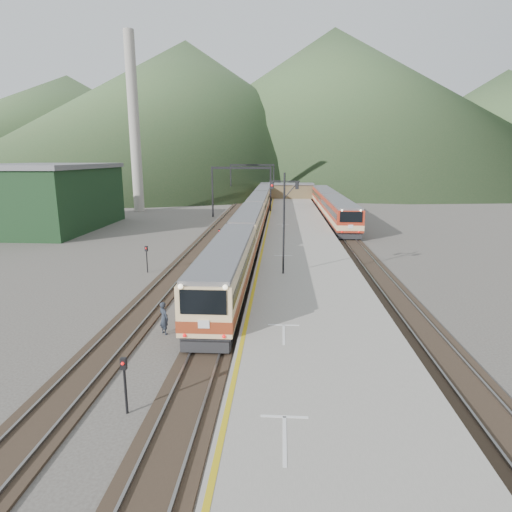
# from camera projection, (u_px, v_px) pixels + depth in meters

# --- Properties ---
(ground) EXTENTS (400.00, 400.00, 0.00)m
(ground) POSITION_uv_depth(u_px,v_px,m) (179.00, 424.00, 15.48)
(ground) COLOR #47423D
(ground) RESTS_ON ground
(track_main) EXTENTS (2.60, 200.00, 0.23)m
(track_main) POSITION_uv_depth(u_px,v_px,m) (253.00, 233.00, 54.36)
(track_main) COLOR black
(track_main) RESTS_ON ground
(track_far) EXTENTS (2.60, 200.00, 0.23)m
(track_far) POSITION_uv_depth(u_px,v_px,m) (214.00, 232.00, 54.65)
(track_far) COLOR black
(track_far) RESTS_ON ground
(track_second) EXTENTS (2.60, 200.00, 0.23)m
(track_second) POSITION_uv_depth(u_px,v_px,m) (344.00, 234.00, 53.69)
(track_second) COLOR black
(track_second) RESTS_ON ground
(platform) EXTENTS (8.00, 100.00, 1.00)m
(platform) POSITION_uv_depth(u_px,v_px,m) (298.00, 233.00, 51.99)
(platform) COLOR gray
(platform) RESTS_ON ground
(gantry_near) EXTENTS (9.55, 0.25, 8.00)m
(gantry_near) POSITION_uv_depth(u_px,v_px,m) (241.00, 182.00, 67.87)
(gantry_near) COLOR black
(gantry_near) RESTS_ON ground
(gantry_far) EXTENTS (9.55, 0.25, 8.00)m
(gantry_far) POSITION_uv_depth(u_px,v_px,m) (252.00, 176.00, 92.18)
(gantry_far) COLOR black
(gantry_far) RESTS_ON ground
(warehouse) EXTENTS (14.50, 20.50, 8.60)m
(warehouse) POSITION_uv_depth(u_px,v_px,m) (45.00, 197.00, 56.98)
(warehouse) COLOR black
(warehouse) RESTS_ON ground
(smokestack) EXTENTS (1.80, 1.80, 30.00)m
(smokestack) POSITION_uv_depth(u_px,v_px,m) (134.00, 124.00, 73.67)
(smokestack) COLOR #9E998E
(smokestack) RESTS_ON ground
(station_shed) EXTENTS (9.40, 4.40, 3.10)m
(station_shed) POSITION_uv_depth(u_px,v_px,m) (291.00, 190.00, 90.42)
(station_shed) COLOR brown
(station_shed) RESTS_ON platform
(hill_a) EXTENTS (180.00, 180.00, 60.00)m
(hill_a) POSITION_uv_depth(u_px,v_px,m) (188.00, 111.00, 195.81)
(hill_a) COLOR #304E2B
(hill_a) RESTS_ON ground
(hill_b) EXTENTS (220.00, 220.00, 75.00)m
(hill_b) POSITION_uv_depth(u_px,v_px,m) (332.00, 103.00, 228.92)
(hill_b) COLOR #304E2B
(hill_b) RESTS_ON ground
(hill_c) EXTENTS (160.00, 160.00, 50.00)m
(hill_c) POSITION_uv_depth(u_px,v_px,m) (502.00, 124.00, 207.61)
(hill_c) COLOR #304E2B
(hill_c) RESTS_ON ground
(hill_d) EXTENTS (200.00, 200.00, 55.00)m
(hill_d) POSITION_uv_depth(u_px,v_px,m) (71.00, 125.00, 249.68)
(hill_d) COLOR #304E2B
(hill_d) RESTS_ON ground
(main_train) EXTENTS (2.71, 92.98, 3.30)m
(main_train) POSITION_uv_depth(u_px,v_px,m) (258.00, 208.00, 65.43)
(main_train) COLOR #E7C288
(main_train) RESTS_ON track_main
(second_train) EXTENTS (3.10, 42.25, 3.79)m
(second_train) POSITION_uv_depth(u_px,v_px,m) (330.00, 204.00, 69.16)
(second_train) COLOR #A72D19
(second_train) RESTS_ON track_second
(signal_mast) EXTENTS (2.19, 0.47, 7.39)m
(signal_mast) POSITION_uv_depth(u_px,v_px,m) (284.00, 213.00, 30.82)
(signal_mast) COLOR black
(signal_mast) RESTS_ON platform
(short_signal_a) EXTENTS (0.22, 0.17, 2.27)m
(short_signal_a) POSITION_uv_depth(u_px,v_px,m) (125.00, 378.00, 15.83)
(short_signal_a) COLOR black
(short_signal_a) RESTS_ON ground
(short_signal_b) EXTENTS (0.24, 0.19, 2.27)m
(short_signal_b) POSITION_uv_depth(u_px,v_px,m) (219.00, 237.00, 43.96)
(short_signal_b) COLOR black
(short_signal_b) RESTS_ON ground
(short_signal_c) EXTENTS (0.26, 0.22, 2.27)m
(short_signal_c) POSITION_uv_depth(u_px,v_px,m) (147.00, 256.00, 35.54)
(short_signal_c) COLOR black
(short_signal_c) RESTS_ON ground
(worker) EXTENTS (0.79, 0.77, 1.83)m
(worker) POSITION_uv_depth(u_px,v_px,m) (164.00, 318.00, 23.24)
(worker) COLOR #222832
(worker) RESTS_ON ground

